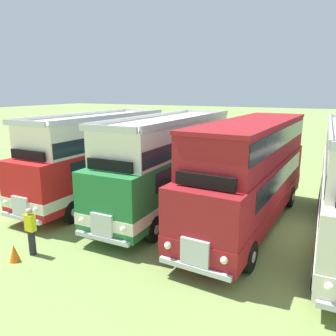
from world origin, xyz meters
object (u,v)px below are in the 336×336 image
object	(u,v)px
bus_second_in_row	(171,160)
marshal_person	(31,231)
cone_near_end	(14,253)
bus_first_in_row	(99,155)
bus_third_in_row	(251,169)

from	to	relation	value
bus_second_in_row	marshal_person	xyz separation A→B (m)	(-2.15, -6.73, -1.47)
bus_second_in_row	cone_near_end	bearing A→B (deg)	-107.44
bus_second_in_row	cone_near_end	world-z (taller)	bus_second_in_row
bus_first_in_row	marshal_person	bearing A→B (deg)	-73.53
bus_second_in_row	marshal_person	distance (m)	7.21
bus_second_in_row	cone_near_end	distance (m)	7.98
bus_third_in_row	bus_second_in_row	bearing A→B (deg)	171.11
marshal_person	bus_third_in_row	bearing A→B (deg)	44.72
bus_third_in_row	marshal_person	size ratio (longest dim) A/B	6.16
bus_first_in_row	bus_second_in_row	xyz separation A→B (m)	(4.00, 0.48, 0.01)
bus_third_in_row	cone_near_end	distance (m)	9.48
cone_near_end	bus_third_in_row	bearing A→B (deg)	46.79
bus_third_in_row	marshal_person	distance (m)	8.81
bus_third_in_row	marshal_person	bearing A→B (deg)	-135.28
cone_near_end	marshal_person	size ratio (longest dim) A/B	0.35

